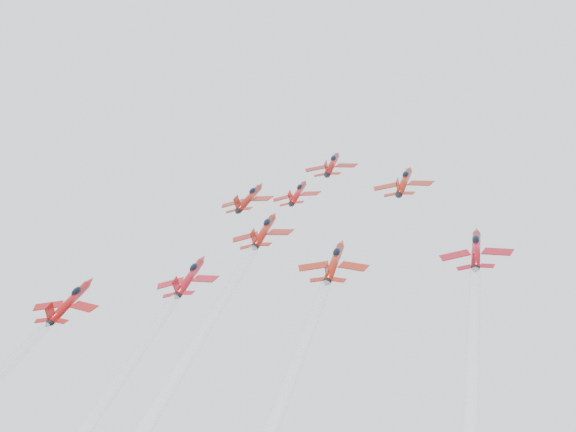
% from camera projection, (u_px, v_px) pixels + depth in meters
% --- Properties ---
extents(jet_lead, '(10.29, 12.38, 10.22)m').
position_uv_depth(jet_lead, '(332.00, 164.00, 138.21)').
color(jet_lead, maroon).
extents(jet_row2_left, '(10.17, 12.23, 10.10)m').
position_uv_depth(jet_row2_left, '(249.00, 197.00, 129.89)').
color(jet_row2_left, maroon).
extents(jet_row2_center, '(8.89, 10.69, 8.82)m').
position_uv_depth(jet_row2_center, '(298.00, 193.00, 127.07)').
color(jet_row2_center, '#AF1011').
extents(jet_row2_right, '(10.30, 12.39, 10.23)m').
position_uv_depth(jet_row2_right, '(404.00, 181.00, 121.62)').
color(jet_row2_right, '#9C1F0E').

